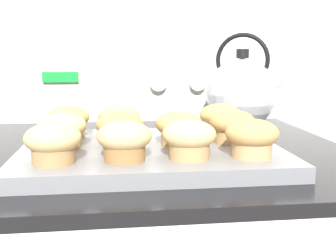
# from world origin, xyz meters

# --- Properties ---
(control_panel) EXTENTS (0.72, 0.07, 0.19)m
(control_panel) POSITION_xyz_m (0.00, 0.64, 0.98)
(control_panel) COLOR white
(control_panel) RESTS_ON stove_range
(muffin_pan) EXTENTS (0.40, 0.31, 0.02)m
(muffin_pan) POSITION_xyz_m (0.02, 0.24, 0.90)
(muffin_pan) COLOR slate
(muffin_pan) RESTS_ON stove_range
(muffin_r0_c0) EXTENTS (0.07, 0.07, 0.05)m
(muffin_r0_c0) POSITION_xyz_m (-0.12, 0.15, 0.93)
(muffin_r0_c0) COLOR #A37A4C
(muffin_r0_c0) RESTS_ON muffin_pan
(muffin_r0_c1) EXTENTS (0.07, 0.07, 0.05)m
(muffin_r0_c1) POSITION_xyz_m (-0.02, 0.15, 0.93)
(muffin_r0_c1) COLOR olive
(muffin_r0_c1) RESTS_ON muffin_pan
(muffin_r0_c2) EXTENTS (0.07, 0.07, 0.05)m
(muffin_r0_c2) POSITION_xyz_m (0.06, 0.15, 0.93)
(muffin_r0_c2) COLOR tan
(muffin_r0_c2) RESTS_ON muffin_pan
(muffin_r0_c3) EXTENTS (0.07, 0.07, 0.05)m
(muffin_r0_c3) POSITION_xyz_m (0.15, 0.15, 0.93)
(muffin_r0_c3) COLOR tan
(muffin_r0_c3) RESTS_ON muffin_pan
(muffin_r1_c0) EXTENTS (0.07, 0.07, 0.05)m
(muffin_r1_c0) POSITION_xyz_m (-0.12, 0.24, 0.93)
(muffin_r1_c0) COLOR tan
(muffin_r1_c0) RESTS_ON muffin_pan
(muffin_r1_c1) EXTENTS (0.07, 0.07, 0.05)m
(muffin_r1_c1) POSITION_xyz_m (-0.03, 0.24, 0.93)
(muffin_r1_c1) COLOR olive
(muffin_r1_c1) RESTS_ON muffin_pan
(muffin_r1_c2) EXTENTS (0.07, 0.07, 0.05)m
(muffin_r1_c2) POSITION_xyz_m (0.06, 0.24, 0.93)
(muffin_r1_c2) COLOR tan
(muffin_r1_c2) RESTS_ON muffin_pan
(muffin_r1_c3) EXTENTS (0.07, 0.07, 0.05)m
(muffin_r1_c3) POSITION_xyz_m (0.15, 0.24, 0.93)
(muffin_r1_c3) COLOR tan
(muffin_r1_c3) RESTS_ON muffin_pan
(muffin_r2_c0) EXTENTS (0.07, 0.07, 0.05)m
(muffin_r2_c0) POSITION_xyz_m (-0.12, 0.33, 0.93)
(muffin_r2_c0) COLOR tan
(muffin_r2_c0) RESTS_ON muffin_pan
(muffin_r2_c1) EXTENTS (0.07, 0.07, 0.05)m
(muffin_r2_c1) POSITION_xyz_m (-0.03, 0.33, 0.93)
(muffin_r2_c1) COLOR olive
(muffin_r2_c1) RESTS_ON muffin_pan
(muffin_r2_c3) EXTENTS (0.07, 0.07, 0.05)m
(muffin_r2_c3) POSITION_xyz_m (0.15, 0.33, 0.93)
(muffin_r2_c3) COLOR #A37A4C
(muffin_r2_c3) RESTS_ON muffin_pan
(tea_kettle) EXTENTS (0.18, 0.15, 0.21)m
(tea_kettle) POSITION_xyz_m (0.24, 0.49, 0.96)
(tea_kettle) COLOR #ADAFB5
(tea_kettle) RESTS_ON stove_range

